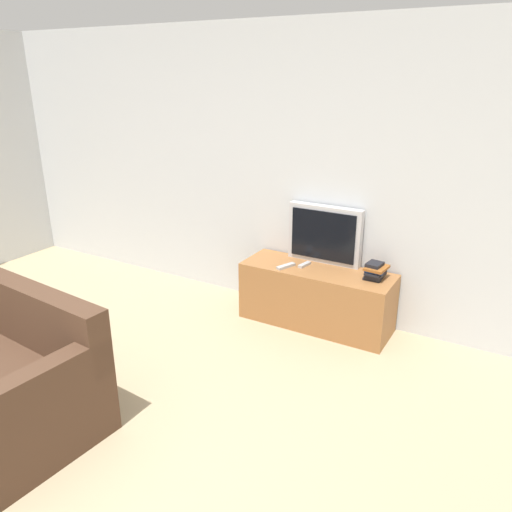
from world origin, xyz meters
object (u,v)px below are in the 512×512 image
(tv_stand, at_px, (316,297))
(book_stack, at_px, (375,271))
(remote_on_stand, at_px, (305,265))
(remote_secondary, at_px, (286,266))
(television, at_px, (325,234))

(tv_stand, distance_m, book_stack, 0.60)
(tv_stand, xyz_separation_m, remote_on_stand, (-0.13, 0.01, 0.28))
(tv_stand, bearing_deg, remote_on_stand, 175.44)
(book_stack, bearing_deg, remote_secondary, -168.53)
(television, bearing_deg, remote_on_stand, -119.79)
(book_stack, bearing_deg, television, 164.90)
(tv_stand, height_order, remote_secondary, remote_secondary)
(television, height_order, remote_on_stand, television)
(television, xyz_separation_m, remote_on_stand, (-0.10, -0.18, -0.25))
(remote_secondary, bearing_deg, book_stack, 11.47)
(television, relative_size, remote_on_stand, 4.43)
(television, height_order, book_stack, television)
(television, xyz_separation_m, remote_secondary, (-0.23, -0.30, -0.25))
(book_stack, height_order, remote_secondary, book_stack)
(remote_on_stand, relative_size, remote_secondary, 0.79)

